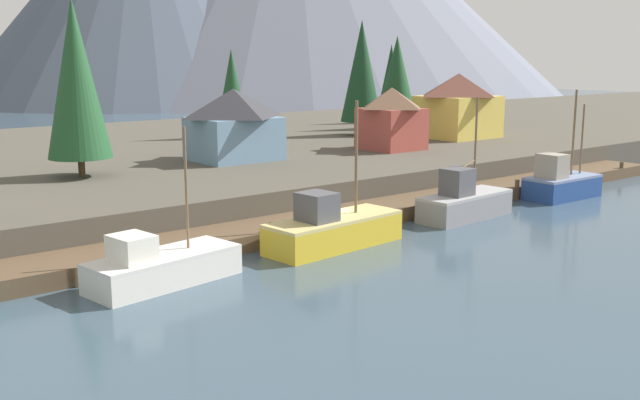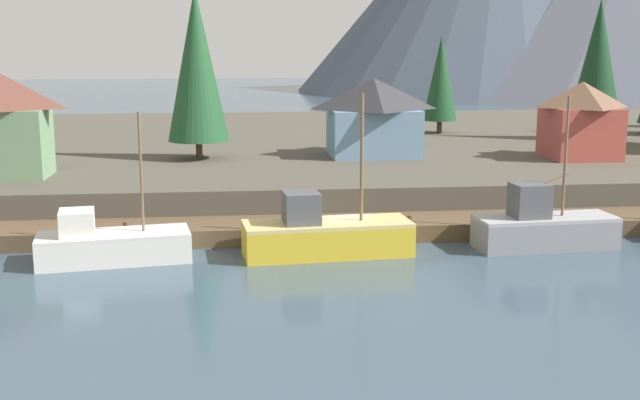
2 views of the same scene
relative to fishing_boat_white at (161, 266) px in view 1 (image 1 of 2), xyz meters
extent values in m
cube|color=#384C5B|center=(12.54, 22.23, -1.45)|extent=(400.00, 400.00, 1.00)
cube|color=brown|center=(12.54, 4.23, -0.45)|extent=(80.00, 4.00, 1.00)
cylinder|color=brown|center=(0.54, 2.43, -0.15)|extent=(0.36, 0.36, 1.60)
cylinder|color=brown|center=(8.54, 2.43, -0.15)|extent=(0.36, 0.36, 1.60)
cylinder|color=brown|center=(16.54, 2.43, -0.15)|extent=(0.36, 0.36, 1.60)
cylinder|color=brown|center=(24.54, 2.43, -0.15)|extent=(0.36, 0.36, 1.60)
cylinder|color=brown|center=(32.54, 2.43, -0.15)|extent=(0.36, 0.36, 1.60)
cylinder|color=brown|center=(40.54, 2.43, -0.15)|extent=(0.36, 0.36, 1.60)
cylinder|color=brown|center=(48.54, 2.43, -0.15)|extent=(0.36, 0.36, 1.60)
cube|color=#4C473D|center=(12.54, 34.23, 0.30)|extent=(400.00, 56.00, 2.50)
cube|color=silver|center=(0.20, 0.03, -0.27)|extent=(8.18, 4.07, 1.36)
cube|color=silver|center=(0.20, 0.03, 0.50)|extent=(8.18, 4.07, 0.20)
cube|color=silver|center=(-1.59, -0.24, 1.25)|extent=(2.04, 2.29, 1.29)
cylinder|color=brown|center=(1.73, 0.26, 3.75)|extent=(0.14, 0.14, 6.29)
cube|color=gold|center=(11.50, 0.16, -0.13)|extent=(9.26, 3.82, 1.65)
cube|color=tan|center=(11.50, 0.16, 0.80)|extent=(9.26, 3.82, 0.20)
cube|color=#4C4C51|center=(10.08, 0.04, 1.73)|extent=(2.05, 2.22, 1.67)
cylinder|color=brown|center=(13.37, 0.32, 4.33)|extent=(0.18, 0.18, 6.86)
cube|color=gray|center=(23.85, 0.45, -0.16)|extent=(8.02, 3.28, 1.60)
cube|color=#9F9FA2|center=(23.85, 0.45, 0.74)|extent=(8.02, 3.28, 0.20)
cube|color=#4C4C51|center=(22.83, 0.37, 1.79)|extent=(2.08, 1.91, 1.89)
cylinder|color=brown|center=(24.82, 0.52, 4.20)|extent=(0.16, 0.16, 6.71)
cylinder|color=brown|center=(23.70, 0.44, 2.79)|extent=(2.69, 0.31, 0.96)
cube|color=navy|center=(35.87, 0.48, -0.15)|extent=(6.72, 3.20, 1.62)
cube|color=#6C7DA2|center=(35.87, 0.48, 0.76)|extent=(6.72, 3.20, 0.20)
cube|color=gray|center=(34.31, 0.51, 1.82)|extent=(1.74, 2.16, 1.91)
cylinder|color=brown|center=(37.00, 0.45, 4.30)|extent=(0.18, 0.18, 6.87)
cylinder|color=brown|center=(38.22, 0.42, 3.70)|extent=(0.16, 0.16, 5.67)
cube|color=#6689A8|center=(17.59, 20.89, 3.39)|extent=(6.86, 5.89, 3.68)
pyramid|color=#2D2D33|center=(17.59, 20.89, 6.44)|extent=(7.20, 6.19, 2.43)
cube|color=#9E4238|center=(33.27, 17.66, 3.52)|extent=(5.07, 5.05, 3.94)
pyramid|color=brown|center=(33.27, 17.66, 6.47)|extent=(5.32, 5.31, 1.96)
cube|color=gold|center=(46.41, 20.73, 3.82)|extent=(7.65, 6.76, 4.55)
pyramid|color=brown|center=(46.41, 20.73, 7.31)|extent=(8.04, 7.10, 2.44)
cylinder|color=#4C3823|center=(26.88, 35.98, 2.18)|extent=(0.50, 0.50, 1.27)
cone|color=#194223|center=(26.88, 35.98, 6.99)|extent=(3.39, 3.39, 8.36)
cylinder|color=#4C3823|center=(39.64, 29.08, 2.33)|extent=(0.50, 0.50, 1.56)
cone|color=#14381E|center=(39.64, 29.08, 8.72)|extent=(4.65, 4.65, 11.24)
cylinder|color=#4C3823|center=(53.62, 38.67, 2.31)|extent=(0.50, 0.50, 1.52)
cone|color=#14381E|center=(53.62, 38.67, 7.52)|extent=(3.50, 3.50, 8.91)
cylinder|color=#4C3823|center=(48.43, 32.36, 2.09)|extent=(0.50, 0.50, 1.10)
cone|color=#194223|center=(48.43, 32.36, 7.74)|extent=(5.12, 5.12, 10.19)
cylinder|color=#4C3823|center=(3.89, 20.33, 2.26)|extent=(0.50, 0.50, 1.43)
cone|color=#1E4C28|center=(3.89, 20.33, 8.74)|extent=(4.66, 4.66, 11.54)
camera|label=1|loc=(-15.84, -32.48, 10.35)|focal=40.90mm
camera|label=2|loc=(6.59, -41.70, 10.38)|focal=44.99mm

